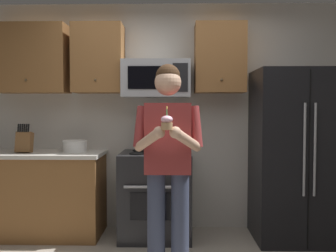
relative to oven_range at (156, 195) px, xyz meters
name	(u,v)px	position (x,y,z in m)	size (l,w,h in m)	color
wall_back	(170,117)	(0.15, 0.39, 0.84)	(4.40, 0.10, 2.60)	beige
oven_range	(156,195)	(0.00, 0.00, 0.00)	(0.76, 0.70, 0.93)	black
microwave	(156,79)	(0.00, 0.12, 1.26)	(0.74, 0.41, 0.40)	#9EA0A5
refrigerator	(297,155)	(1.50, -0.04, 0.44)	(0.90, 0.75, 1.80)	black
cabinet_row_upper	(105,59)	(-0.57, 0.17, 1.49)	(2.78, 0.36, 0.76)	brown
counter_left	(38,194)	(-1.30, 0.02, 0.00)	(1.44, 0.66, 0.92)	brown
knife_block	(24,142)	(-1.42, -0.03, 0.58)	(0.16, 0.15, 0.32)	brown
bowl_large_white	(75,146)	(-0.90, 0.07, 0.52)	(0.27, 0.27, 0.12)	white
person	(168,157)	(0.15, -0.94, 0.53)	(0.60, 0.48, 1.76)	#383F59
cupcake	(167,122)	(0.15, -1.27, 0.83)	(0.09, 0.09, 0.17)	#A87F56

